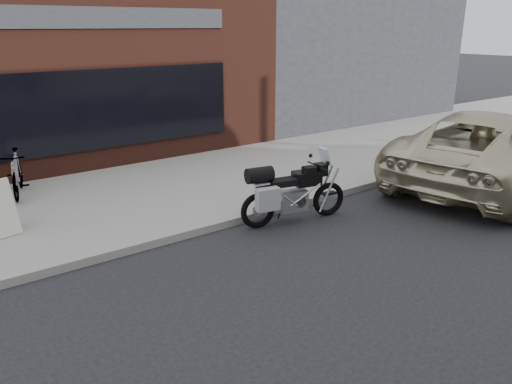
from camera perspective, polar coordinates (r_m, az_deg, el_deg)
ground at (r=7.15m, az=16.10°, el=-13.74°), size 120.00×120.00×0.00m
near_sidewalk at (r=12.20m, az=-10.50°, el=0.79°), size 44.00×6.00×0.15m
storefront at (r=17.82m, az=-27.21°, el=11.80°), size 14.00×10.07×4.50m
neighbour_building at (r=23.06m, az=4.37°, el=16.69°), size 10.00×10.00×6.00m
motorcycle at (r=9.73m, az=3.71°, el=-0.09°), size 2.28×0.83×1.46m
minivan at (r=13.32m, az=25.07°, el=4.52°), size 6.96×4.26×1.80m
bicycle_rear at (r=12.10m, az=-25.68°, el=1.95°), size 0.93×1.74×1.01m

